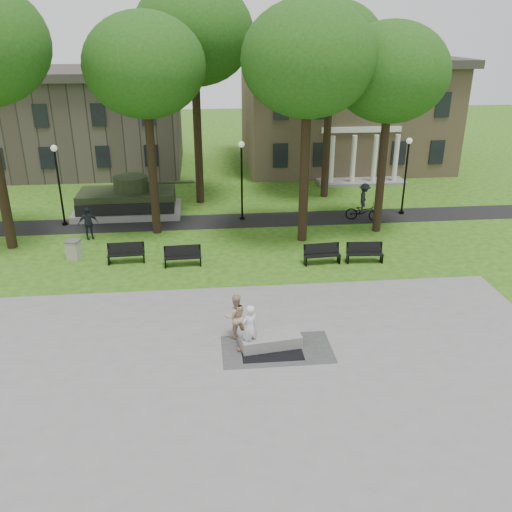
{
  "coord_description": "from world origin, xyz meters",
  "views": [
    {
      "loc": [
        -1.84,
        -18.82,
        10.85
      ],
      "look_at": [
        0.42,
        3.22,
        1.4
      ],
      "focal_mm": 38.0,
      "sensor_mm": 36.0,
      "label": 1
    }
  ],
  "objects_px": {
    "cyclist": "(364,205)",
    "park_bench_0": "(126,252)",
    "concrete_block": "(270,340)",
    "friend_watching": "(235,316)",
    "trash_bin": "(74,249)",
    "skateboarder": "(250,328)"
  },
  "relations": [
    {
      "from": "trash_bin",
      "to": "concrete_block",
      "type": "bearing_deg",
      "value": -45.84
    },
    {
      "from": "friend_watching",
      "to": "cyclist",
      "type": "height_order",
      "value": "cyclist"
    },
    {
      "from": "skateboarder",
      "to": "concrete_block",
      "type": "bearing_deg",
      "value": 164.11
    },
    {
      "from": "skateboarder",
      "to": "park_bench_0",
      "type": "distance_m",
      "value": 10.06
    },
    {
      "from": "concrete_block",
      "to": "trash_bin",
      "type": "relative_size",
      "value": 2.29
    },
    {
      "from": "concrete_block",
      "to": "skateboarder",
      "type": "xyz_separation_m",
      "value": [
        -0.77,
        -0.2,
        0.67
      ]
    },
    {
      "from": "friend_watching",
      "to": "park_bench_0",
      "type": "relative_size",
      "value": 0.97
    },
    {
      "from": "concrete_block",
      "to": "park_bench_0",
      "type": "bearing_deg",
      "value": 126.42
    },
    {
      "from": "park_bench_0",
      "to": "trash_bin",
      "type": "height_order",
      "value": "park_bench_0"
    },
    {
      "from": "concrete_block",
      "to": "trash_bin",
      "type": "xyz_separation_m",
      "value": [
        -8.83,
        9.09,
        0.24
      ]
    },
    {
      "from": "cyclist",
      "to": "park_bench_0",
      "type": "relative_size",
      "value": 1.25
    },
    {
      "from": "concrete_block",
      "to": "friend_watching",
      "type": "distance_m",
      "value": 1.56
    },
    {
      "from": "skateboarder",
      "to": "cyclist",
      "type": "relative_size",
      "value": 0.79
    },
    {
      "from": "park_bench_0",
      "to": "trash_bin",
      "type": "xyz_separation_m",
      "value": [
        -2.7,
        0.79,
        -0.04
      ]
    },
    {
      "from": "cyclist",
      "to": "trash_bin",
      "type": "relative_size",
      "value": 2.37
    },
    {
      "from": "cyclist",
      "to": "trash_bin",
      "type": "height_order",
      "value": "cyclist"
    },
    {
      "from": "concrete_block",
      "to": "park_bench_0",
      "type": "distance_m",
      "value": 10.32
    },
    {
      "from": "trash_bin",
      "to": "cyclist",
      "type": "bearing_deg",
      "value": 14.53
    },
    {
      "from": "skateboarder",
      "to": "park_bench_0",
      "type": "height_order",
      "value": "skateboarder"
    },
    {
      "from": "cyclist",
      "to": "friend_watching",
      "type": "bearing_deg",
      "value": 164.06
    },
    {
      "from": "concrete_block",
      "to": "skateboarder",
      "type": "distance_m",
      "value": 1.04
    },
    {
      "from": "friend_watching",
      "to": "cyclist",
      "type": "bearing_deg",
      "value": -136.4
    }
  ]
}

